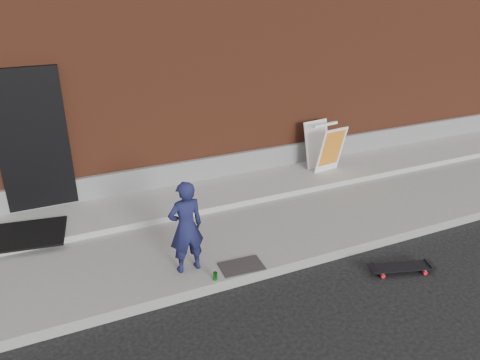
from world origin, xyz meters
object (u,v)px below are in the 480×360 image
pizza_sign (325,147)px  soda_can (215,276)px  skateboard (402,267)px  child (186,227)px

pizza_sign → soda_can: (-3.20, -2.36, -0.51)m
soda_can → skateboard: bearing=-15.8°
skateboard → soda_can: 2.57m
pizza_sign → child: bearing=-149.9°
skateboard → pizza_sign: size_ratio=0.97×
child → skateboard: child is taller
child → soda_can: size_ratio=11.78×
pizza_sign → soda_can: 4.01m
child → skateboard: 3.00m
child → skateboard: bearing=154.9°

